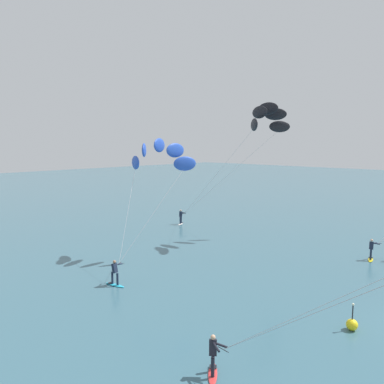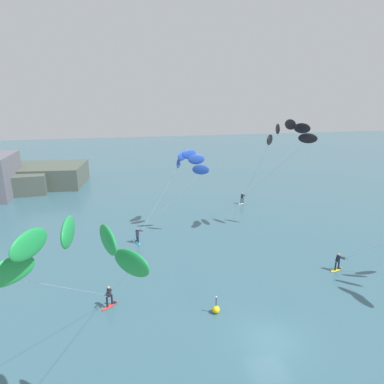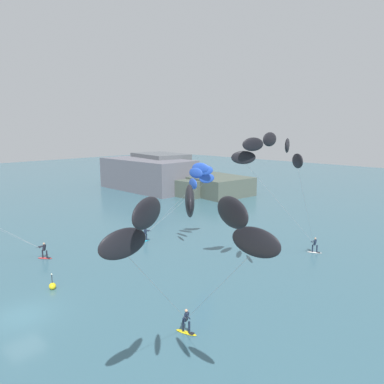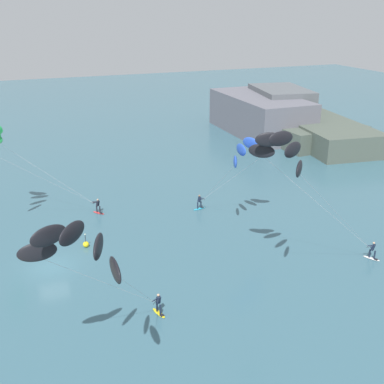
% 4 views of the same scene
% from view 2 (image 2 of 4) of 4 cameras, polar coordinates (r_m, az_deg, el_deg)
% --- Properties ---
extents(ground_plane, '(240.00, 240.00, 0.00)m').
position_cam_2_polar(ground_plane, '(23.34, 13.64, -23.90)').
color(ground_plane, '#386070').
extents(kitesurfer_mid_water, '(8.38, 6.31, 9.48)m').
position_cam_2_polar(kitesurfer_mid_water, '(36.43, -0.85, 5.08)').
color(kitesurfer_mid_water, '#23ADD1').
rests_on(kitesurfer_mid_water, ground).
extents(kitesurfer_far_out, '(6.19, 11.24, 10.53)m').
position_cam_2_polar(kitesurfer_far_out, '(13.94, -20.24, -10.09)').
color(kitesurfer_far_out, red).
rests_on(kitesurfer_far_out, ground).
extents(kitesurfer_downwind, '(6.41, 12.30, 12.78)m').
position_cam_2_polar(kitesurfer_downwind, '(37.29, 16.45, 9.57)').
color(kitesurfer_downwind, white).
rests_on(kitesurfer_downwind, ground).
extents(marker_buoy, '(0.56, 0.56, 1.38)m').
position_cam_2_polar(marker_buoy, '(24.78, 4.23, -19.89)').
color(marker_buoy, yellow).
rests_on(marker_buoy, ground).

